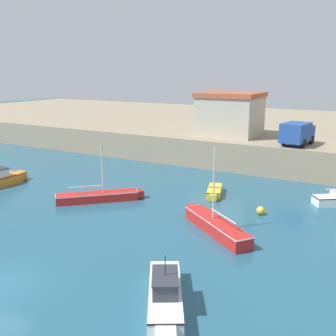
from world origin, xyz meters
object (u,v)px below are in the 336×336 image
at_px(dinghy_yellow_4, 214,191).
at_px(mooring_buoy, 261,211).
at_px(motorboat_white_0, 165,295).
at_px(sailboat_red_3, 215,225).
at_px(sailboat_red_1, 99,196).
at_px(truck_on_quay, 297,133).
at_px(harbor_shed_mid_row, 230,114).

xyz_separation_m(dinghy_yellow_4, mooring_buoy, (4.68, -2.66, -0.02)).
xyz_separation_m(motorboat_white_0, sailboat_red_3, (-1.27, 8.66, -0.10)).
bearing_deg(sailboat_red_1, truck_on_quay, 53.54).
bearing_deg(sailboat_red_3, dinghy_yellow_4, 113.21).
bearing_deg(sailboat_red_3, harbor_shed_mid_row, 108.58).
distance_m(dinghy_yellow_4, mooring_buoy, 5.38).
relative_size(sailboat_red_1, dinghy_yellow_4, 1.55).
xyz_separation_m(sailboat_red_1, truck_on_quay, (11.70, 15.84, 3.81)).
bearing_deg(harbor_shed_mid_row, motorboat_white_0, -74.44).
bearing_deg(dinghy_yellow_4, harbor_shed_mid_row, 105.83).
relative_size(motorboat_white_0, sailboat_red_1, 0.95).
bearing_deg(sailboat_red_1, sailboat_red_3, -6.69).
distance_m(sailboat_red_3, truck_on_quay, 17.51).
distance_m(sailboat_red_3, dinghy_yellow_4, 7.80).
bearing_deg(sailboat_red_3, truck_on_quay, 85.70).
xyz_separation_m(motorboat_white_0, mooring_buoy, (0.33, 13.16, -0.26)).
xyz_separation_m(sailboat_red_1, dinghy_yellow_4, (7.34, 5.95, -0.08)).
distance_m(motorboat_white_0, harbor_shed_mid_row, 29.95).
xyz_separation_m(sailboat_red_3, mooring_buoy, (1.60, 4.51, -0.16)).
bearing_deg(mooring_buoy, harbor_shed_mid_row, 118.35).
bearing_deg(motorboat_white_0, sailboat_red_1, 139.79).
xyz_separation_m(sailboat_red_3, dinghy_yellow_4, (-3.07, 7.17, -0.15)).
height_order(sailboat_red_1, truck_on_quay, truck_on_quay).
relative_size(mooring_buoy, harbor_shed_mid_row, 0.09).
bearing_deg(truck_on_quay, dinghy_yellow_4, -113.77).
bearing_deg(harbor_shed_mid_row, dinghy_yellow_4, -74.17).
distance_m(sailboat_red_1, sailboat_red_3, 10.49).
distance_m(motorboat_white_0, sailboat_red_1, 15.30).
height_order(mooring_buoy, truck_on_quay, truck_on_quay).
height_order(sailboat_red_1, sailboat_red_3, sailboat_red_3).
bearing_deg(sailboat_red_3, motorboat_white_0, -81.67).
bearing_deg(harbor_shed_mid_row, truck_on_quay, -19.18).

